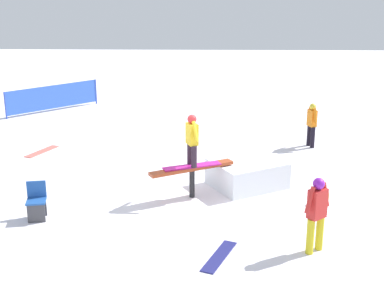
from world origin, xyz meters
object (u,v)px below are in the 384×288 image
Objects in this scene: bystander_orange at (312,123)px; backpack_on_snow at (322,198)px; folding_chair at (37,202)px; loose_snowboard_coral at (42,151)px; rail_feature at (192,171)px; loose_snowboard_navy at (219,256)px; main_rider_on_rail at (192,141)px; bystander_red at (317,211)px.

bystander_orange is 4.94m from backpack_on_snow.
folding_chair is 6.90m from backpack_on_snow.
loose_snowboard_coral is 1.54× the size of folding_chair.
rail_feature is at bearing 121.82° from bystander_orange.
folding_chair is (4.22, -1.73, 0.40)m from loose_snowboard_navy.
backpack_on_snow is at bearing 88.33° from loose_snowboard_coral.
main_rider_on_rail is (0.00, 0.00, 0.80)m from rail_feature.
loose_snowboard_navy is 8.78m from loose_snowboard_coral.
bystander_orange is 1.09× the size of loose_snowboard_coral.
loose_snowboard_navy is 1.56× the size of folding_chair.
loose_snowboard_navy is at bearing 149.37° from bystander_red.
loose_snowboard_coral is 4.00× the size of backpack_on_snow.
bystander_orange is 1.68× the size of folding_chair.
loose_snowboard_coral is at bearing 100.49° from bystander_red.
bystander_red is 2.17m from loose_snowboard_navy.
main_rider_on_rail is 1.71× the size of folding_chair.
folding_chair is (7.45, 5.82, -0.42)m from bystander_orange.
backpack_on_snow is (0.62, 4.85, -0.66)m from bystander_orange.
bystander_red is at bearing 74.11° from loose_snowboard_coral.
folding_chair is at bearing 110.85° from bystander_orange.
main_rider_on_rail reaches higher than bystander_orange.
main_rider_on_rail reaches higher than bystander_red.
folding_chair is at bearing 40.08° from loose_snowboard_coral.
loose_snowboard_coral is at bearing 95.12° from folding_chair.
bystander_orange is (-3.86, -4.44, 0.13)m from rail_feature.
bystander_orange is at bearing 41.03° from bystander_red.
loose_snowboard_navy is at bearing 64.31° from loose_snowboard_coral.
rail_feature reaches higher than backpack_on_snow.
loose_snowboard_navy is (1.96, 0.29, -0.89)m from bystander_red.
main_rider_on_rail is 3.50m from loose_snowboard_navy.
main_rider_on_rail is 3.99m from folding_chair.
backpack_on_snow is at bearing -2.28° from folding_chair.
bystander_red is 1.19× the size of loose_snowboard_coral.
bystander_orange reaches higher than rail_feature.
loose_snowboard_coral is (5.61, -6.75, 0.00)m from loose_snowboard_navy.
bystander_orange is 8.25m from loose_snowboard_navy.
main_rider_on_rail reaches higher than backpack_on_snow.
rail_feature is at bearing -112.76° from backpack_on_snow.
loose_snowboard_navy is at bearing -32.64° from folding_chair.
loose_snowboard_navy is 1.01× the size of loose_snowboard_coral.
main_rider_on_rail is at bearing 10.69° from folding_chair.
backpack_on_snow is at bearing 158.24° from loose_snowboard_navy.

